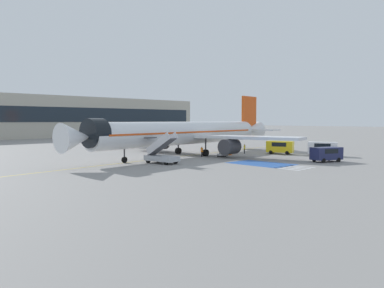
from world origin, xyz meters
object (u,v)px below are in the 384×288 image
(boarding_stairs_forward, at_px, (161,156))
(terminal_building, at_px, (52,117))
(baggage_cart, at_px, (222,155))
(service_van_2, at_px, (280,146))
(traffic_cone_0, at_px, (230,153))
(ground_crew_1, at_px, (202,151))
(service_van_0, at_px, (326,153))
(ground_crew_0, at_px, (244,148))
(fuel_tanker, at_px, (128,139))
(airliner, at_px, (188,133))
(service_van_1, at_px, (323,148))

(boarding_stairs_forward, xyz_separation_m, terminal_building, (21.47, 84.66, 5.94))
(boarding_stairs_forward, height_order, baggage_cart, boarding_stairs_forward)
(boarding_stairs_forward, height_order, service_van_2, boarding_stairs_forward)
(boarding_stairs_forward, xyz_separation_m, traffic_cone_0, (16.02, 1.39, -0.71))
(ground_crew_1, bearing_deg, service_van_2, 82.87)
(boarding_stairs_forward, bearing_deg, service_van_0, -45.83)
(baggage_cart, bearing_deg, service_van_2, 34.99)
(service_van_2, relative_size, ground_crew_0, 3.02)
(boarding_stairs_forward, relative_size, fuel_tanker, 0.54)
(ground_crew_1, distance_m, terminal_building, 82.93)
(fuel_tanker, distance_m, ground_crew_0, 29.05)
(ground_crew_0, bearing_deg, fuel_tanker, 47.24)
(traffic_cone_0, bearing_deg, boarding_stairs_forward, -175.04)
(boarding_stairs_forward, relative_size, service_van_2, 1.10)
(airliner, distance_m, ground_crew_0, 11.05)
(airliner, xyz_separation_m, service_van_1, (15.87, -15.58, -2.35))
(service_van_2, bearing_deg, traffic_cone_0, -53.02)
(service_van_2, xyz_separation_m, ground_crew_1, (-13.27, 5.94, -0.41))
(ground_crew_1, xyz_separation_m, terminal_building, (10.98, 81.98, 6.05))
(baggage_cart, bearing_deg, service_van_0, -16.91)
(fuel_tanker, height_order, ground_crew_1, fuel_tanker)
(service_van_1, bearing_deg, terminal_building, 68.08)
(service_van_2, distance_m, baggage_cart, 11.26)
(airliner, height_order, service_van_0, airliner)
(airliner, distance_m, fuel_tanker, 25.05)
(service_van_0, bearing_deg, ground_crew_0, 13.48)
(fuel_tanker, relative_size, terminal_building, 0.09)
(airliner, relative_size, service_van_2, 9.45)
(baggage_cart, distance_m, ground_crew_0, 6.85)
(service_van_2, bearing_deg, service_van_0, 41.00)
(baggage_cart, xyz_separation_m, ground_crew_0, (6.76, 0.84, 0.68))
(baggage_cart, distance_m, ground_crew_1, 3.47)
(boarding_stairs_forward, distance_m, service_van_1, 27.86)
(ground_crew_0, bearing_deg, ground_crew_1, 120.65)
(terminal_building, bearing_deg, service_van_2, -88.51)
(airliner, relative_size, service_van_0, 9.78)
(fuel_tanker, bearing_deg, airliner, -105.76)
(service_van_0, bearing_deg, boarding_stairs_forward, 71.74)
(service_van_0, xyz_separation_m, service_van_2, (5.75, 11.31, 0.10))
(service_van_2, xyz_separation_m, terminal_building, (-2.29, 87.92, 5.64))
(airliner, distance_m, service_van_2, 16.44)
(ground_crew_1, height_order, traffic_cone_0, ground_crew_1)
(terminal_building, bearing_deg, ground_crew_0, -90.97)
(fuel_tanker, bearing_deg, service_van_0, -90.80)
(service_van_0, bearing_deg, traffic_cone_0, 27.84)
(service_van_1, bearing_deg, airliner, 110.85)
(service_van_1, xyz_separation_m, ground_crew_1, (-15.54, 12.60, -0.42))
(ground_crew_0, bearing_deg, service_van_0, -150.11)
(airliner, bearing_deg, ground_crew_1, 179.39)
(service_van_1, xyz_separation_m, service_van_2, (-2.27, 6.65, -0.01))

